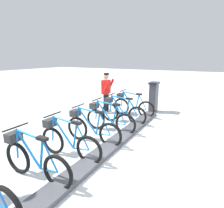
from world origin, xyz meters
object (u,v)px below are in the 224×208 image
at_px(bike_docked_2, 108,118).
at_px(worker_near_rack, 106,91).
at_px(bike_docked_3, 91,128).
at_px(bike_docked_4, 67,141).
at_px(bike_docked_0, 132,105).
at_px(bike_docked_1, 121,111).
at_px(payment_kiosk, 154,97).
at_px(bike_docked_5, 33,159).

xyz_separation_m(bike_docked_2, worker_near_rack, (1.11, -1.76, 0.48)).
bearing_deg(worker_near_rack, bike_docked_3, 112.41).
distance_m(bike_docked_4, worker_near_rack, 3.82).
bearing_deg(worker_near_rack, bike_docked_0, -175.15).
distance_m(bike_docked_1, bike_docked_3, 1.86).
distance_m(payment_kiosk, bike_docked_4, 4.74).
bearing_deg(bike_docked_0, bike_docked_2, 90.00).
relative_size(payment_kiosk, worker_near_rack, 0.77).
distance_m(bike_docked_0, bike_docked_4, 3.71).
relative_size(bike_docked_2, bike_docked_3, 1.00).
bearing_deg(bike_docked_5, payment_kiosk, -95.80).
xyz_separation_m(bike_docked_5, worker_near_rack, (1.11, -4.55, 0.48)).
height_order(bike_docked_0, bike_docked_4, same).
height_order(payment_kiosk, bike_docked_4, payment_kiosk).
distance_m(payment_kiosk, bike_docked_3, 3.82).
relative_size(bike_docked_1, bike_docked_4, 1.00).
relative_size(bike_docked_2, worker_near_rack, 1.04).
bearing_deg(bike_docked_5, bike_docked_3, -90.00).
bearing_deg(bike_docked_2, payment_kiosk, -101.36).
relative_size(payment_kiosk, bike_docked_2, 0.74).
xyz_separation_m(bike_docked_0, bike_docked_2, (0.00, 1.86, 0.00)).
distance_m(payment_kiosk, bike_docked_2, 2.91).
distance_m(bike_docked_0, bike_docked_3, 2.79).
distance_m(bike_docked_1, bike_docked_5, 3.71).
xyz_separation_m(bike_docked_0, bike_docked_4, (0.00, 3.71, 0.00)).
xyz_separation_m(bike_docked_1, bike_docked_3, (0.00, 1.86, 0.00)).
bearing_deg(bike_docked_0, bike_docked_1, 90.00).
bearing_deg(bike_docked_2, bike_docked_5, 90.00).
height_order(bike_docked_2, worker_near_rack, worker_near_rack).
height_order(bike_docked_0, bike_docked_5, same).
xyz_separation_m(bike_docked_1, worker_near_rack, (1.11, -0.83, 0.48)).
relative_size(bike_docked_1, bike_docked_2, 1.00).
xyz_separation_m(payment_kiosk, bike_docked_3, (0.57, 3.77, -0.24)).
relative_size(bike_docked_1, worker_near_rack, 1.04).
bearing_deg(bike_docked_3, payment_kiosk, -98.62).
bearing_deg(bike_docked_4, bike_docked_3, -90.00).
bearing_deg(payment_kiosk, bike_docked_5, 84.20).
xyz_separation_m(payment_kiosk, bike_docked_4, (0.57, 4.70, -0.24)).
xyz_separation_m(bike_docked_3, bike_docked_5, (0.00, 1.86, 0.00)).
xyz_separation_m(bike_docked_2, bike_docked_5, (0.00, 2.79, 0.00)).
bearing_deg(worker_near_rack, bike_docked_1, 143.06).
distance_m(payment_kiosk, bike_docked_0, 1.17).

